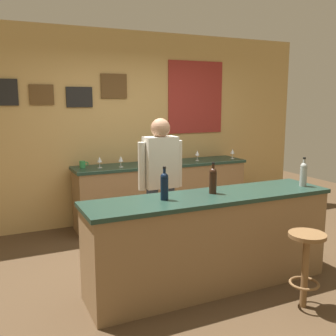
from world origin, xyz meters
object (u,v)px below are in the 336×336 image
(wine_bottle_a, at_px, (164,185))
(wine_glass_c, at_px, (170,155))
(wine_glass_e, at_px, (233,152))
(bartender, at_px, (161,180))
(wine_glass_a, at_px, (99,160))
(bar_stool, at_px, (306,257))
(wine_bottle_b, at_px, (213,180))
(coffee_mug, at_px, (83,164))
(wine_glass_d, at_px, (197,153))
(wine_bottle_c, at_px, (303,173))
(wine_glass_b, at_px, (121,159))

(wine_bottle_a, xyz_separation_m, wine_glass_c, (1.02, 2.06, -0.05))
(wine_bottle_a, xyz_separation_m, wine_glass_e, (2.06, 1.96, -0.05))
(bartender, xyz_separation_m, wine_glass_a, (-0.34, 1.27, 0.07))
(bar_stool, distance_m, wine_glass_c, 2.83)
(wine_glass_e, bearing_deg, wine_bottle_b, -128.52)
(wine_glass_c, bearing_deg, wine_bottle_b, -103.73)
(bartender, xyz_separation_m, wine_bottle_a, (-0.28, -0.73, 0.12))
(bartender, bearing_deg, wine_bottle_b, -70.99)
(wine_bottle_b, bearing_deg, coffee_mug, 111.00)
(wine_glass_a, bearing_deg, wine_glass_d, 0.21)
(bar_stool, distance_m, wine_glass_d, 2.82)
(wine_bottle_c, xyz_separation_m, wine_glass_c, (-0.53, 2.15, -0.05))
(wine_bottle_c, xyz_separation_m, wine_glass_a, (-1.61, 2.10, -0.05))
(bar_stool, relative_size, wine_bottle_b, 2.22)
(wine_bottle_b, distance_m, wine_glass_a, 2.06)
(wine_bottle_a, distance_m, wine_glass_d, 2.48)
(wine_bottle_c, bearing_deg, wine_bottle_a, 176.49)
(bar_stool, relative_size, wine_glass_a, 4.39)
(wine_bottle_b, relative_size, wine_glass_d, 1.97)
(wine_glass_e, bearing_deg, bar_stool, -111.15)
(wine_bottle_b, bearing_deg, wine_glass_d, 64.81)
(bar_stool, xyz_separation_m, wine_bottle_b, (-0.50, 0.75, 0.60))
(wine_glass_d, bearing_deg, wine_bottle_b, -115.19)
(wine_bottle_c, bearing_deg, wine_glass_b, 123.16)
(wine_bottle_a, height_order, wine_glass_b, wine_bottle_a)
(wine_bottle_b, relative_size, wine_glass_c, 1.97)
(wine_bottle_b, height_order, wine_glass_b, wine_bottle_b)
(bar_stool, xyz_separation_m, wine_bottle_c, (0.53, 0.63, 0.60))
(wine_bottle_b, relative_size, wine_glass_e, 1.97)
(bar_stool, height_order, wine_bottle_c, wine_bottle_c)
(wine_bottle_b, xyz_separation_m, wine_glass_c, (0.50, 2.03, -0.05))
(bartender, distance_m, wine_bottle_b, 0.75)
(wine_glass_b, height_order, wine_glass_d, same)
(wine_glass_b, bearing_deg, bartender, -87.01)
(wine_glass_a, xyz_separation_m, wine_glass_b, (0.28, -0.06, 0.00))
(wine_glass_c, bearing_deg, wine_bottle_a, -116.40)
(wine_glass_c, height_order, coffee_mug, wine_glass_c)
(bar_stool, relative_size, wine_bottle_c, 2.22)
(bartender, height_order, wine_glass_e, bartender)
(bartender, bearing_deg, wine_glass_d, 47.44)
(coffee_mug, bearing_deg, wine_glass_e, -3.57)
(wine_glass_e, bearing_deg, wine_bottle_a, -136.49)
(wine_glass_a, distance_m, wine_glass_e, 2.12)
(bartender, height_order, wine_bottle_b, bartender)
(wine_glass_c, distance_m, wine_glass_d, 0.44)
(wine_bottle_c, relative_size, wine_glass_d, 1.97)
(wine_bottle_b, bearing_deg, wine_bottle_a, -176.98)
(wine_bottle_c, relative_size, wine_glass_b, 1.97)
(coffee_mug, bearing_deg, wine_glass_a, -25.65)
(wine_glass_a, distance_m, coffee_mug, 0.24)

